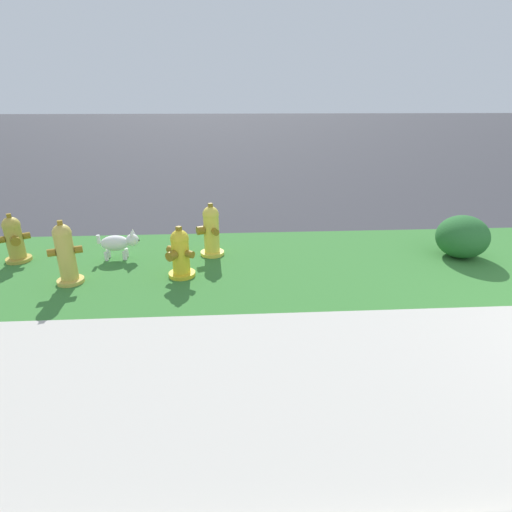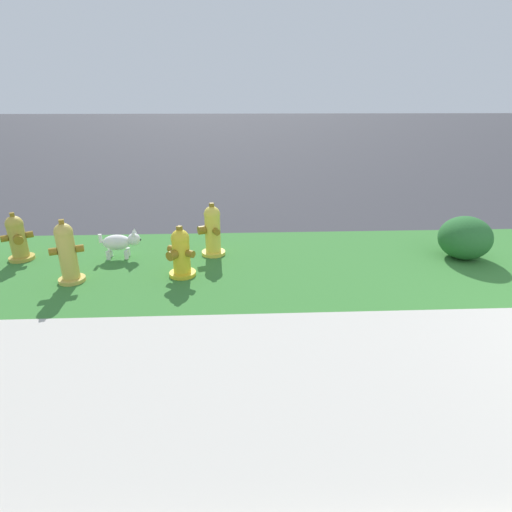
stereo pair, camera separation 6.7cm
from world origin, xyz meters
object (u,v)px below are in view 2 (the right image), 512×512
object	(u,v)px
fire_hydrant_across_street	(181,253)
fire_hydrant_far_end	(17,238)
fire_hydrant_by_grass_verge	(212,230)
small_white_dog	(121,242)
fire_hydrant_at_driveway	(67,252)
shrub_bush_near_lamp	(465,238)

from	to	relation	value
fire_hydrant_across_street	fire_hydrant_far_end	bearing A→B (deg)	19.59
fire_hydrant_by_grass_verge	fire_hydrant_across_street	xyz separation A→B (m)	(-0.35, -0.73, -0.05)
fire_hydrant_far_end	small_white_dog	xyz separation A→B (m)	(1.38, 0.01, -0.09)
fire_hydrant_by_grass_verge	fire_hydrant_across_street	bearing A→B (deg)	131.29
fire_hydrant_at_driveway	fire_hydrant_far_end	distance (m)	1.24
small_white_dog	shrub_bush_near_lamp	bearing A→B (deg)	-5.42
fire_hydrant_by_grass_verge	fire_hydrant_at_driveway	bearing A→B (deg)	93.52
fire_hydrant_at_driveway	small_white_dog	xyz separation A→B (m)	(0.41, 0.77, -0.15)
small_white_dog	fire_hydrant_at_driveway	bearing A→B (deg)	-120.71
fire_hydrant_far_end	small_white_dog	size ratio (longest dim) A/B	1.18
fire_hydrant_by_grass_verge	small_white_dog	xyz separation A→B (m)	(-1.28, -0.06, -0.13)
fire_hydrant_far_end	shrub_bush_near_lamp	xyz separation A→B (m)	(6.19, -0.21, -0.02)
fire_hydrant_across_street	fire_hydrant_at_driveway	bearing A→B (deg)	39.90
shrub_bush_near_lamp	small_white_dog	bearing A→B (deg)	177.33
small_white_dog	shrub_bush_near_lamp	xyz separation A→B (m)	(4.81, -0.22, 0.07)
fire_hydrant_at_driveway	small_white_dog	bearing A→B (deg)	42.84
fire_hydrant_far_end	shrub_bush_near_lamp	distance (m)	6.20
fire_hydrant_by_grass_verge	shrub_bush_near_lamp	size ratio (longest dim) A/B	1.08
fire_hydrant_at_driveway	fire_hydrant_far_end	bearing A→B (deg)	122.97
fire_hydrant_at_driveway	small_white_dog	world-z (taller)	fire_hydrant_at_driveway
fire_hydrant_at_driveway	shrub_bush_near_lamp	xyz separation A→B (m)	(5.22, 0.55, -0.08)
fire_hydrant_far_end	shrub_bush_near_lamp	size ratio (longest dim) A/B	0.96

